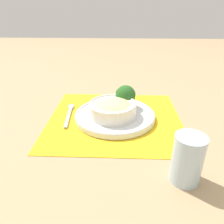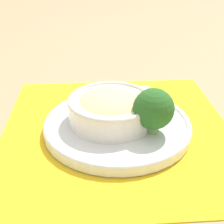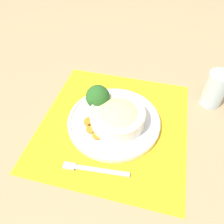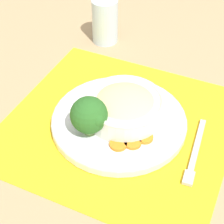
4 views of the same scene
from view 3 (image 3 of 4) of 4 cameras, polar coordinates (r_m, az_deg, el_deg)
ground_plane at (r=0.71m, az=0.50°, el=-3.08°), size 4.00×4.00×0.00m
placemat at (r=0.71m, az=0.51°, el=-2.98°), size 0.48×0.46×0.00m
plate at (r=0.70m, az=0.51°, el=-2.28°), size 0.29×0.29×0.02m
bowl at (r=0.66m, az=1.43°, el=-1.00°), size 0.17×0.17×0.06m
broccoli_floret at (r=0.69m, az=-3.77°, el=3.92°), size 0.08×0.08×0.09m
carrot_slice_near at (r=0.69m, az=-5.92°, el=-2.58°), size 0.04×0.04×0.01m
carrot_slice_middle at (r=0.67m, az=-5.25°, el=-4.40°), size 0.04×0.04×0.01m
carrot_slice_far at (r=0.65m, az=-3.68°, el=-5.93°), size 0.04×0.04×0.01m
water_glass at (r=0.81m, az=25.15°, el=5.05°), size 0.07×0.07×0.12m
fork at (r=0.61m, az=-5.93°, el=-14.58°), size 0.03×0.18×0.01m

